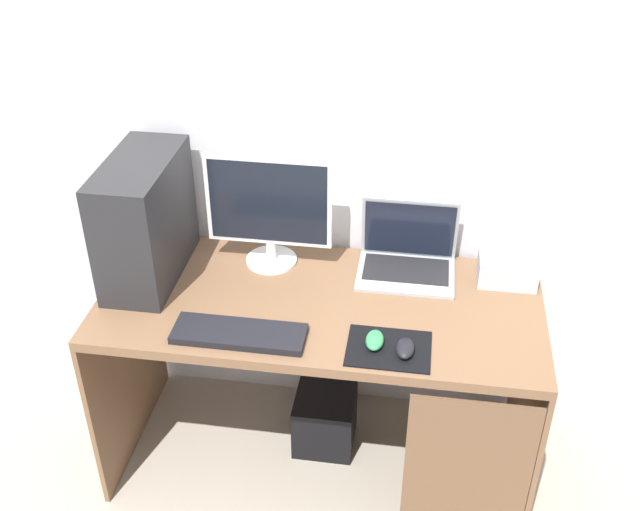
{
  "coord_description": "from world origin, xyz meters",
  "views": [
    {
      "loc": [
        0.31,
        -2.03,
        2.27
      ],
      "look_at": [
        0.0,
        0.0,
        0.93
      ],
      "focal_mm": 42.51,
      "sensor_mm": 36.0,
      "label": 1
    }
  ],
  "objects_px": {
    "monitor": "(269,210)",
    "projector": "(507,269)",
    "pc_tower": "(145,219)",
    "subwoofer": "(325,419)",
    "laptop": "(407,258)",
    "mouse_left": "(375,340)",
    "mouse_right": "(405,348)",
    "keyboard": "(239,334)"
  },
  "relations": [
    {
      "from": "mouse_left",
      "to": "mouse_right",
      "type": "height_order",
      "value": "same"
    },
    {
      "from": "keyboard",
      "to": "mouse_left",
      "type": "height_order",
      "value": "mouse_left"
    },
    {
      "from": "mouse_right",
      "to": "mouse_left",
      "type": "bearing_deg",
      "value": 165.26
    },
    {
      "from": "subwoofer",
      "to": "mouse_left",
      "type": "bearing_deg",
      "value": -55.86
    },
    {
      "from": "subwoofer",
      "to": "monitor",
      "type": "bearing_deg",
      "value": 150.65
    },
    {
      "from": "pc_tower",
      "to": "mouse_right",
      "type": "relative_size",
      "value": 4.82
    },
    {
      "from": "monitor",
      "to": "subwoofer",
      "type": "distance_m",
      "value": 0.89
    },
    {
      "from": "pc_tower",
      "to": "keyboard",
      "type": "distance_m",
      "value": 0.54
    },
    {
      "from": "keyboard",
      "to": "mouse_right",
      "type": "relative_size",
      "value": 4.38
    },
    {
      "from": "monitor",
      "to": "mouse_left",
      "type": "relative_size",
      "value": 4.59
    },
    {
      "from": "monitor",
      "to": "mouse_right",
      "type": "relative_size",
      "value": 4.59
    },
    {
      "from": "laptop",
      "to": "subwoofer",
      "type": "relative_size",
      "value": 1.48
    },
    {
      "from": "keyboard",
      "to": "mouse_right",
      "type": "xyz_separation_m",
      "value": [
        0.52,
        -0.01,
        0.01
      ]
    },
    {
      "from": "projector",
      "to": "subwoofer",
      "type": "bearing_deg",
      "value": -167.83
    },
    {
      "from": "keyboard",
      "to": "laptop",
      "type": "bearing_deg",
      "value": 42.48
    },
    {
      "from": "pc_tower",
      "to": "subwoofer",
      "type": "distance_m",
      "value": 1.05
    },
    {
      "from": "laptop",
      "to": "keyboard",
      "type": "relative_size",
      "value": 0.81
    },
    {
      "from": "subwoofer",
      "to": "mouse_right",
      "type": "bearing_deg",
      "value": -47.13
    },
    {
      "from": "laptop",
      "to": "mouse_right",
      "type": "height_order",
      "value": "laptop"
    },
    {
      "from": "laptop",
      "to": "keyboard",
      "type": "xyz_separation_m",
      "value": [
        -0.5,
        -0.46,
        -0.04
      ]
    },
    {
      "from": "mouse_right",
      "to": "subwoofer",
      "type": "height_order",
      "value": "mouse_right"
    },
    {
      "from": "mouse_left",
      "to": "laptop",
      "type": "bearing_deg",
      "value": 80.38
    },
    {
      "from": "keyboard",
      "to": "subwoofer",
      "type": "height_order",
      "value": "keyboard"
    },
    {
      "from": "pc_tower",
      "to": "monitor",
      "type": "relative_size",
      "value": 1.05
    },
    {
      "from": "monitor",
      "to": "laptop",
      "type": "bearing_deg",
      "value": 3.26
    },
    {
      "from": "projector",
      "to": "mouse_right",
      "type": "height_order",
      "value": "projector"
    },
    {
      "from": "monitor",
      "to": "projector",
      "type": "distance_m",
      "value": 0.85
    },
    {
      "from": "pc_tower",
      "to": "projector",
      "type": "bearing_deg",
      "value": 6.1
    },
    {
      "from": "projector",
      "to": "keyboard",
      "type": "xyz_separation_m",
      "value": [
        -0.85,
        -0.44,
        -0.04
      ]
    },
    {
      "from": "pc_tower",
      "to": "laptop",
      "type": "height_order",
      "value": "pc_tower"
    },
    {
      "from": "laptop",
      "to": "subwoofer",
      "type": "xyz_separation_m",
      "value": [
        -0.27,
        -0.15,
        -0.69
      ]
    },
    {
      "from": "monitor",
      "to": "mouse_left",
      "type": "height_order",
      "value": "monitor"
    },
    {
      "from": "laptop",
      "to": "mouse_left",
      "type": "distance_m",
      "value": 0.44
    },
    {
      "from": "pc_tower",
      "to": "mouse_right",
      "type": "distance_m",
      "value": 0.98
    },
    {
      "from": "mouse_left",
      "to": "projector",
      "type": "bearing_deg",
      "value": 44.9
    },
    {
      "from": "laptop",
      "to": "mouse_left",
      "type": "bearing_deg",
      "value": -99.62
    },
    {
      "from": "pc_tower",
      "to": "laptop",
      "type": "relative_size",
      "value": 1.36
    },
    {
      "from": "monitor",
      "to": "subwoofer",
      "type": "relative_size",
      "value": 1.92
    },
    {
      "from": "monitor",
      "to": "projector",
      "type": "height_order",
      "value": "monitor"
    },
    {
      "from": "pc_tower",
      "to": "keyboard",
      "type": "height_order",
      "value": "pc_tower"
    },
    {
      "from": "mouse_left",
      "to": "mouse_right",
      "type": "xyz_separation_m",
      "value": [
        0.09,
        -0.03,
        0.0
      ]
    },
    {
      "from": "monitor",
      "to": "subwoofer",
      "type": "xyz_separation_m",
      "value": [
        0.22,
        -0.12,
        -0.85
      ]
    }
  ]
}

